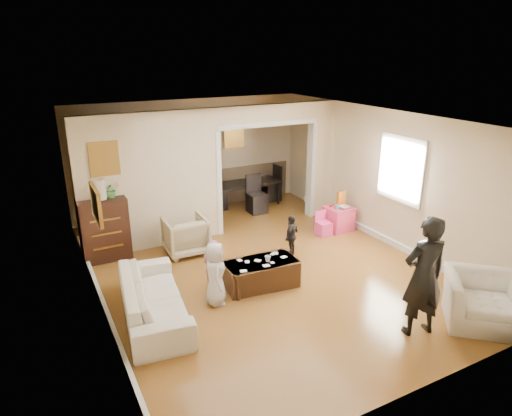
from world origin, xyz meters
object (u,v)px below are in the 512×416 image
coffee_cup (268,259)px  dining_table (245,193)px  child_kneel_a (215,274)px  child_kneel_b (213,264)px  dresser (104,229)px  cyan_cup (337,207)px  coffee_table (261,274)px  child_toddler (291,235)px  sofa (153,298)px  table_lamp (100,189)px  play_table (338,218)px  armchair_front (486,301)px  adult_person (424,277)px  armchair_back (186,235)px

coffee_cup → dining_table: 4.09m
child_kneel_a → child_kneel_b: bearing=-1.7°
dining_table → dresser: bearing=-155.6°
coffee_cup → cyan_cup: bearing=29.5°
coffee_table → child_toddler: (1.05, 0.75, 0.18)m
sofa → dresser: bearing=13.5°
cyan_cup → child_kneel_a: 3.67m
child_kneel_b → child_toddler: bearing=-88.9°
table_lamp → child_kneel_b: bearing=-55.5°
dining_table → child_kneel_b: bearing=-122.0°
child_toddler → table_lamp: bearing=-58.9°
sofa → play_table: bearing=-64.4°
cyan_cup → table_lamp: bearing=168.7°
armchair_front → child_kneel_b: size_ratio=1.28×
child_kneel_a → child_kneel_b: size_ratio=1.19×
cyan_cup → adult_person: adult_person is taller
adult_person → child_toddler: (-0.23, 2.86, -0.45)m
coffee_table → cyan_cup: bearing=27.6°
adult_person → cyan_cup: bearing=-98.2°
dresser → child_toddler: (3.07, -1.48, -0.18)m
coffee_cup → child_kneel_a: child_kneel_a is taller
child_kneel_b → cyan_cup: bearing=-85.8°
child_toddler → coffee_cup: bearing=6.8°
table_lamp → coffee_table: bearing=-47.7°
adult_person → armchair_front: bearing=176.5°
table_lamp → child_kneel_b: table_lamp is taller
child_kneel_a → child_toddler: child_kneel_a is taller
sofa → armchair_front: 4.67m
play_table → adult_person: (-1.33, -3.48, 0.60)m
armchair_back → armchair_front: bearing=127.3°
coffee_table → child_kneel_b: 0.79m
armchair_front → dresser: (-4.30, 4.60, 0.23)m
sofa → play_table: sofa is taller
sofa → coffee_table: sofa is taller
armchair_back → play_table: (3.27, -0.40, -0.10)m
table_lamp → dining_table: bearing=23.1°
armchair_front → dresser: bearing=175.1°
dresser → play_table: (4.64, -0.86, -0.33)m
armchair_back → child_toddler: size_ratio=0.98×
coffee_cup → child_toddler: bearing=40.1°
play_table → child_kneel_a: bearing=-156.4°
play_table → child_toddler: size_ratio=0.65×
coffee_cup → child_kneel_a: 0.96m
cyan_cup → dining_table: (-0.94, 2.44, -0.24)m
armchair_back → coffee_cup: (0.75, -1.82, 0.13)m
sofa → table_lamp: (-0.24, 2.30, 1.03)m
sofa → adult_person: size_ratio=1.23×
armchair_front → child_toddler: size_ratio=1.34×
armchair_front → dresser: 6.31m
dining_table → child_kneel_a: 4.60m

